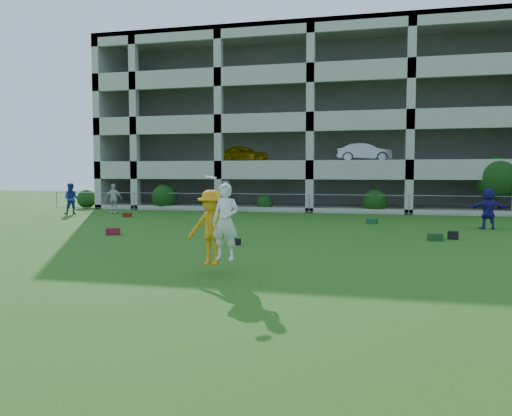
% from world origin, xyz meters
% --- Properties ---
extents(ground, '(100.00, 100.00, 0.00)m').
position_xyz_m(ground, '(0.00, 0.00, 0.00)').
color(ground, '#235114').
rests_on(ground, ground).
extents(bystander_a, '(1.13, 1.04, 1.89)m').
position_xyz_m(bystander_a, '(-13.83, 14.53, 0.95)').
color(bystander_a, navy).
rests_on(bystander_a, ground).
extents(bystander_b, '(1.12, 0.59, 1.83)m').
position_xyz_m(bystander_b, '(-11.67, 15.65, 0.91)').
color(bystander_b, silver).
rests_on(bystander_b, ground).
extents(bystander_c, '(1.00, 1.16, 2.01)m').
position_xyz_m(bystander_c, '(-5.15, 17.98, 1.01)').
color(bystander_c, slate).
rests_on(bystander_c, ground).
extents(bystander_d, '(1.76, 0.75, 1.84)m').
position_xyz_m(bystander_d, '(8.90, 11.74, 0.92)').
color(bystander_d, navy).
rests_on(bystander_d, ground).
extents(bag_red_a, '(0.63, 0.51, 0.28)m').
position_xyz_m(bag_red_a, '(-6.28, 5.96, 0.14)').
color(bag_red_a, '#5E1910').
rests_on(bag_red_a, ground).
extents(bag_black_b, '(0.43, 0.30, 0.22)m').
position_xyz_m(bag_black_b, '(-0.77, 4.42, 0.11)').
color(bag_black_b, black).
rests_on(bag_black_b, ground).
extents(bag_green_c, '(0.54, 0.41, 0.26)m').
position_xyz_m(bag_green_c, '(6.16, 7.14, 0.13)').
color(bag_green_c, '#163714').
rests_on(bag_green_c, ground).
extents(crate_d, '(0.43, 0.43, 0.30)m').
position_xyz_m(crate_d, '(6.87, 7.75, 0.15)').
color(crate_d, black).
rests_on(crate_d, ground).
extents(bag_red_f, '(0.50, 0.38, 0.24)m').
position_xyz_m(bag_red_f, '(-9.68, 13.60, 0.12)').
color(bag_red_f, '#55190E').
rests_on(bag_red_f, ground).
extents(bag_green_g, '(0.57, 0.46, 0.25)m').
position_xyz_m(bag_green_g, '(3.86, 12.97, 0.12)').
color(bag_green_g, '#163D24').
rests_on(bag_green_g, ground).
extents(frisbee_contest, '(1.40, 0.85, 2.20)m').
position_xyz_m(frisbee_contest, '(0.15, -0.56, 1.20)').
color(frisbee_contest, orange).
rests_on(frisbee_contest, ground).
extents(parking_garage, '(30.00, 14.00, 12.00)m').
position_xyz_m(parking_garage, '(-0.00, 27.70, 6.01)').
color(parking_garage, '#9E998C').
rests_on(parking_garage, ground).
extents(fence, '(36.06, 0.06, 1.20)m').
position_xyz_m(fence, '(0.00, 19.00, 0.61)').
color(fence, gray).
rests_on(fence, ground).
extents(shrub_row, '(34.38, 2.52, 3.50)m').
position_xyz_m(shrub_row, '(4.59, 19.70, 1.51)').
color(shrub_row, '#163D11').
rests_on(shrub_row, ground).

